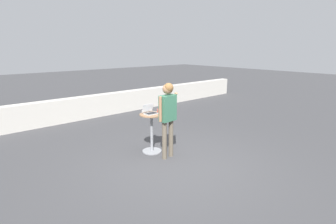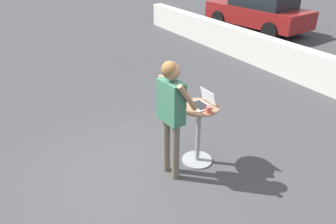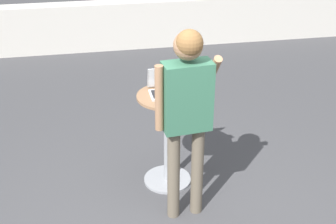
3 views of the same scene
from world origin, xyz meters
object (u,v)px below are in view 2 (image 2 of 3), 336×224
(cafe_table, at_px, (198,131))
(standing_person, at_px, (171,106))
(parked_car_near_street, at_px, (259,11))
(laptop, at_px, (203,102))
(coffee_mug, at_px, (209,110))

(cafe_table, height_order, standing_person, standing_person)
(cafe_table, xyz_separation_m, parked_car_near_street, (-5.65, 6.82, 0.19))
(laptop, xyz_separation_m, coffee_mug, (0.23, -0.06, -0.00))
(coffee_mug, relative_size, parked_car_near_street, 0.03)
(laptop, distance_m, coffee_mug, 0.24)
(cafe_table, relative_size, standing_person, 0.55)
(coffee_mug, bearing_deg, standing_person, -107.69)
(laptop, bearing_deg, parked_car_near_street, 129.87)
(laptop, relative_size, coffee_mug, 2.75)
(cafe_table, xyz_separation_m, laptop, (-0.00, 0.05, 0.47))
(parked_car_near_street, bearing_deg, standing_person, -52.12)
(cafe_table, distance_m, standing_person, 0.79)
(standing_person, xyz_separation_m, parked_car_near_street, (-5.71, 7.35, -0.40))
(coffee_mug, distance_m, parked_car_near_street, 9.02)
(cafe_table, bearing_deg, parked_car_near_street, 129.65)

